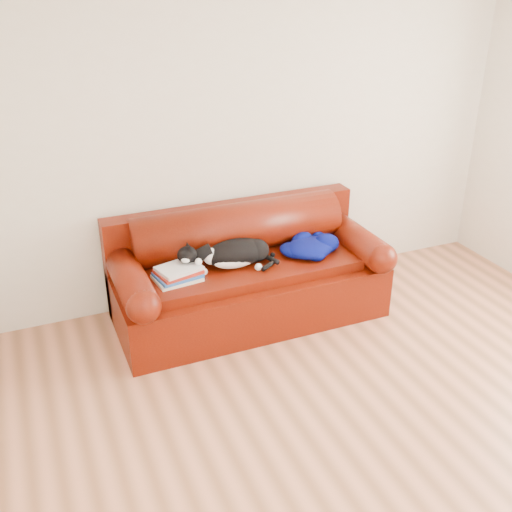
{
  "coord_description": "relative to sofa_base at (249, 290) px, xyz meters",
  "views": [
    {
      "loc": [
        -1.84,
        -2.37,
        2.58
      ],
      "look_at": [
        -0.28,
        1.35,
        0.61
      ],
      "focal_mm": 42.0,
      "sensor_mm": 36.0,
      "label": 1
    }
  ],
  "objects": [
    {
      "name": "room_shell",
      "position": [
        0.4,
        -1.48,
        1.43
      ],
      "size": [
        4.52,
        4.02,
        2.61
      ],
      "color": "beige",
      "rests_on": "ground"
    },
    {
      "name": "blanket",
      "position": [
        0.5,
        -0.06,
        0.33
      ],
      "size": [
        0.56,
        0.46,
        0.15
      ],
      "rotation": [
        0.0,
        0.0,
        0.37
      ],
      "color": "#020644",
      "rests_on": "sofa_base"
    },
    {
      "name": "ground",
      "position": [
        0.28,
        -1.49,
        -0.24
      ],
      "size": [
        4.5,
        4.5,
        0.0
      ],
      "primitive_type": "plane",
      "color": "brown",
      "rests_on": "ground"
    },
    {
      "name": "cat",
      "position": [
        -0.12,
        -0.04,
        0.36
      ],
      "size": [
        0.7,
        0.35,
        0.26
      ],
      "rotation": [
        0.0,
        0.0,
        -0.17
      ],
      "color": "black",
      "rests_on": "sofa_base"
    },
    {
      "name": "sofa_base",
      "position": [
        0.0,
        0.0,
        0.0
      ],
      "size": [
        2.1,
        0.9,
        0.5
      ],
      "color": "#380702",
      "rests_on": "ground"
    },
    {
      "name": "book_stack",
      "position": [
        -0.59,
        -0.08,
        0.31
      ],
      "size": [
        0.35,
        0.3,
        0.1
      ],
      "rotation": [
        0.0,
        0.0,
        0.19
      ],
      "color": "beige",
      "rests_on": "sofa_base"
    },
    {
      "name": "sofa_back",
      "position": [
        0.0,
        0.24,
        0.3
      ],
      "size": [
        2.1,
        1.01,
        0.88
      ],
      "color": "#380702",
      "rests_on": "ground"
    }
  ]
}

